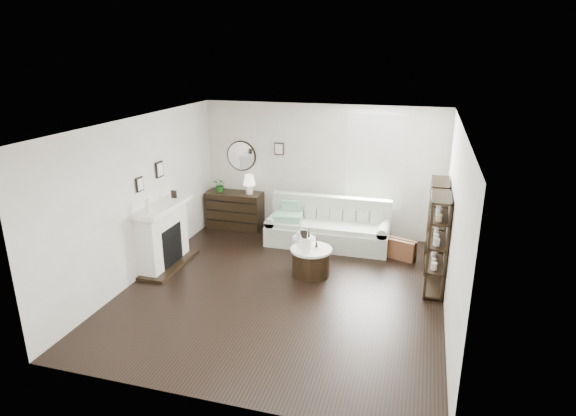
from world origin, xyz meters
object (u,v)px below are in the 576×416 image
(sofa, at_px, (328,230))
(pedestal_table, at_px, (304,240))
(dresser, at_px, (235,210))
(drum_table, at_px, (311,261))

(sofa, height_order, pedestal_table, sofa)
(sofa, relative_size, pedestal_table, 4.65)
(sofa, xyz_separation_m, dresser, (-2.14, 0.40, 0.09))
(drum_table, bearing_deg, dresser, 139.37)
(sofa, distance_m, drum_table, 1.44)
(pedestal_table, bearing_deg, dresser, 142.96)
(dresser, bearing_deg, pedestal_table, -37.04)
(pedestal_table, bearing_deg, drum_table, -59.92)
(drum_table, height_order, pedestal_table, pedestal_table)
(sofa, bearing_deg, pedestal_table, -102.69)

